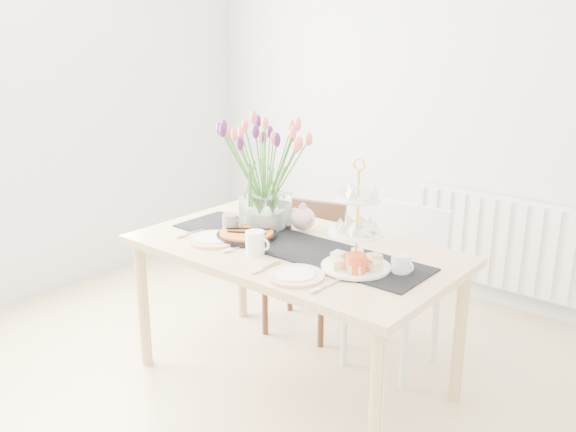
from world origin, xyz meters
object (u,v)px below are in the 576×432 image
Objects in this scene: cream_jug at (401,264)px; dining_table at (293,261)px; chair_brown at (309,257)px; radiator at (500,242)px; cake_stand at (357,242)px; plate_right at (295,276)px; mug_grey at (230,224)px; teapot at (303,219)px; chair_white at (400,274)px; tulip_vase at (265,156)px; plate_left at (214,239)px; mug_white at (255,242)px; mug_orange at (356,265)px; tart_tin at (247,235)px.

dining_table is at bearing -159.89° from cream_jug.
radiator is at bearing 35.55° from chair_brown.
cake_stand is 1.77× the size of plate_right.
mug_grey reaches higher than cream_jug.
teapot is at bearing -113.49° from radiator.
chair_white is at bearing 32.34° from mug_grey.
tulip_vase is 0.76m from cake_stand.
teapot is 2.45× the size of cream_jug.
cake_stand reaches higher than chair_brown.
dining_table is at bearing -118.45° from chair_white.
radiator is 1.50m from teapot.
cake_stand is at bearing 9.89° from plate_left.
dining_table is 0.42m from plate_left.
plate_right is (-0.04, -0.86, 0.25)m from chair_white.
radiator is 10.93× the size of mug_white.
mug_white reaches higher than mug_orange.
cake_stand is (0.68, -0.17, -0.27)m from tulip_vase.
chair_brown is 0.83m from plate_left.
mug_white is at bearing -34.89° from mug_grey.
chair_brown is at bearing 143.46° from teapot.
tulip_vase is 0.50m from plate_left.
tart_tin is at bearing -167.29° from dining_table.
cream_jug is at bearing 7.15° from mug_orange.
chair_white is 0.97m from tulip_vase.
plate_left is at bearing -131.86° from chair_white.
cake_stand is at bearing -8.41° from dining_table.
mug_white is at bearing -107.22° from radiator.
teapot is 0.64m from plate_right.
mug_orange is (-0.02, -1.68, 0.35)m from radiator.
tulip_vase is (0.06, -0.47, 0.71)m from chair_brown.
mug_white is (0.27, -0.77, 0.36)m from chair_brown.
mug_grey reaches higher than plate_left.
plate_right is at bearing -93.73° from chair_white.
plate_left is at bearing 170.56° from plate_right.
chair_brown is at bearing 177.55° from chair_white.
radiator is 11.69× the size of mug_orange.
mug_orange is (0.83, -0.07, 0.00)m from mug_grey.
mug_white is (-0.37, -0.75, 0.30)m from chair_white.
plate_right is (0.53, -0.41, -0.39)m from tulip_vase.
dining_table is at bearing 12.71° from tart_tin.
cream_jug is (0.58, 0.03, 0.12)m from dining_table.
radiator is at bearing 111.27° from cream_jug.
cake_stand is 0.11m from mug_orange.
mug_grey is (-0.96, -0.08, 0.01)m from cream_jug.
chair_white is 0.87m from tart_tin.
teapot reaches higher than dining_table.
teapot is at bearing 105.05° from mug_orange.
plate_right is at bearing -123.14° from cake_stand.
mug_grey reaches higher than tart_tin.
dining_table is 0.48m from mug_orange.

